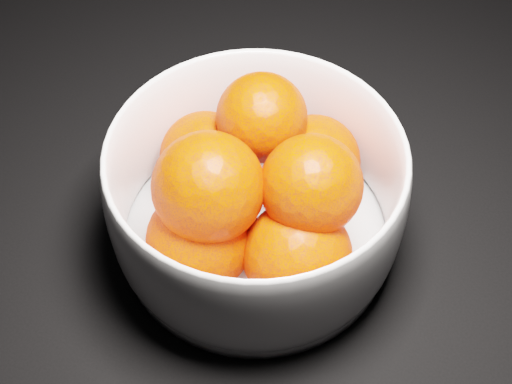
% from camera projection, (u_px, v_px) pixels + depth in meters
% --- Properties ---
extents(ground, '(3.00, 3.00, 0.00)m').
position_uv_depth(ground, '(98.00, 149.00, 0.70)').
color(ground, black).
rests_on(ground, ground).
extents(bowl, '(0.24, 0.24, 0.12)m').
position_uv_depth(bowl, '(256.00, 197.00, 0.58)').
color(bowl, white).
rests_on(bowl, ground).
extents(orange_pile, '(0.19, 0.19, 0.13)m').
position_uv_depth(orange_pile, '(255.00, 190.00, 0.57)').
color(orange_pile, '#EE2C00').
rests_on(orange_pile, bowl).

